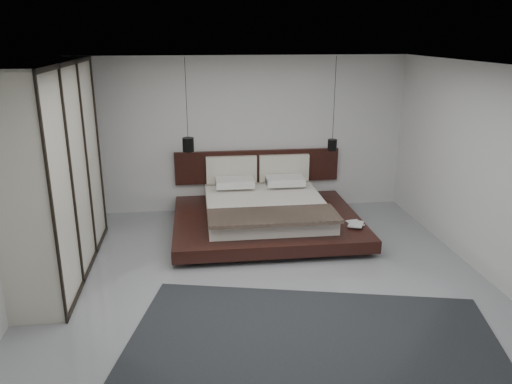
{
  "coord_description": "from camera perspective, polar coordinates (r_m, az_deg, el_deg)",
  "views": [
    {
      "loc": [
        -0.83,
        -5.87,
        3.17
      ],
      "look_at": [
        0.05,
        1.2,
        0.89
      ],
      "focal_mm": 35.0,
      "sensor_mm": 36.0,
      "label": 1
    }
  ],
  "objects": [
    {
      "name": "floor",
      "position": [
        6.72,
        0.85,
        -10.35
      ],
      "size": [
        6.0,
        6.0,
        0.0
      ],
      "primitive_type": "plane",
      "color": "gray",
      "rests_on": "ground"
    },
    {
      "name": "ceiling",
      "position": [
        5.94,
        0.97,
        14.21
      ],
      "size": [
        6.0,
        6.0,
        0.0
      ],
      "primitive_type": "plane",
      "rotation": [
        3.14,
        0.0,
        0.0
      ],
      "color": "white",
      "rests_on": "wall_back"
    },
    {
      "name": "wall_back",
      "position": [
        9.08,
        -1.73,
        6.52
      ],
      "size": [
        6.0,
        0.0,
        6.0
      ],
      "primitive_type": "plane",
      "rotation": [
        1.57,
        0.0,
        0.0
      ],
      "color": "beige",
      "rests_on": "floor"
    },
    {
      "name": "wall_front",
      "position": [
        3.47,
        7.95,
        -13.02
      ],
      "size": [
        6.0,
        0.0,
        6.0
      ],
      "primitive_type": "plane",
      "rotation": [
        -1.57,
        0.0,
        0.0
      ],
      "color": "beige",
      "rests_on": "floor"
    },
    {
      "name": "wall_left",
      "position": [
        6.51,
        -26.27,
        0.11
      ],
      "size": [
        0.0,
        6.0,
        6.0
      ],
      "primitive_type": "plane",
      "rotation": [
        1.57,
        0.0,
        1.57
      ],
      "color": "beige",
      "rests_on": "floor"
    },
    {
      "name": "wall_right",
      "position": [
        7.23,
        25.19,
        1.88
      ],
      "size": [
        0.0,
        6.0,
        6.0
      ],
      "primitive_type": "plane",
      "rotation": [
        1.57,
        0.0,
        -1.57
      ],
      "color": "beige",
      "rests_on": "floor"
    },
    {
      "name": "lattice_screen",
      "position": [
        8.79,
        -20.94,
        4.31
      ],
      "size": [
        0.05,
        0.9,
        2.6
      ],
      "primitive_type": "cube",
      "color": "black",
      "rests_on": "floor"
    },
    {
      "name": "bed",
      "position": [
        8.36,
        1.07,
        -2.29
      ],
      "size": [
        3.02,
        2.49,
        1.12
      ],
      "color": "black",
      "rests_on": "floor"
    },
    {
      "name": "book_lower",
      "position": [
        8.0,
        10.63,
        -3.62
      ],
      "size": [
        0.25,
        0.31,
        0.03
      ],
      "primitive_type": "imported",
      "rotation": [
        0.0,
        0.0,
        0.18
      ],
      "color": "#99724C",
      "rests_on": "bed"
    },
    {
      "name": "book_upper",
      "position": [
        7.96,
        10.56,
        -3.55
      ],
      "size": [
        0.33,
        0.36,
        0.02
      ],
      "primitive_type": "imported",
      "rotation": [
        0.0,
        0.0,
        -0.45
      ],
      "color": "#99724C",
      "rests_on": "book_lower"
    },
    {
      "name": "pendant_left",
      "position": [
        8.46,
        -7.76,
        5.42
      ],
      "size": [
        0.19,
        0.19,
        1.54
      ],
      "color": "black",
      "rests_on": "ceiling"
    },
    {
      "name": "pendant_right",
      "position": [
        8.8,
        8.71,
        5.42
      ],
      "size": [
        0.16,
        0.16,
        1.59
      ],
      "color": "black",
      "rests_on": "ceiling"
    },
    {
      "name": "wardrobe",
      "position": [
        7.1,
        -22.12,
        2.15
      ],
      "size": [
        0.68,
        2.88,
        2.83
      ],
      "color": "beige",
      "rests_on": "floor"
    },
    {
      "name": "rug",
      "position": [
        5.35,
        6.62,
        -18.58
      ],
      "size": [
        4.48,
        3.64,
        0.02
      ],
      "primitive_type": "cube",
      "rotation": [
        0.0,
        0.0,
        -0.23
      ],
      "color": "black",
      "rests_on": "floor"
    }
  ]
}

